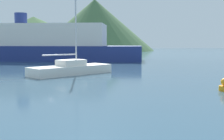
{
  "coord_description": "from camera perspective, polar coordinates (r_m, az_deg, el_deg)",
  "views": [
    {
      "loc": [
        -1.56,
        0.65,
        2.53
      ],
      "look_at": [
        0.33,
        14.0,
        1.2
      ],
      "focal_mm": 45.0,
      "sensor_mm": 36.0,
      "label": 1
    }
  ],
  "objects": [
    {
      "name": "ferry_distant",
      "position": [
        41.97,
        -17.88,
        4.93
      ],
      "size": [
        34.52,
        14.32,
        6.65
      ],
      "rotation": [
        0.0,
        0.0,
        -0.23
      ],
      "color": "navy",
      "rests_on": "ground_plane"
    },
    {
      "name": "hill_west",
      "position": [
        96.86,
        -15.59,
        7.17
      ],
      "size": [
        50.77,
        50.77,
        11.0
      ],
      "color": "#3D6038",
      "rests_on": "ground_plane"
    },
    {
      "name": "sailboat_middle",
      "position": [
        22.55,
        -8.3,
        0.27
      ],
      "size": [
        6.78,
        5.7,
        7.07
      ],
      "rotation": [
        0.0,
        0.0,
        0.62
      ],
      "color": "white",
      "rests_on": "ground_plane"
    },
    {
      "name": "hill_central",
      "position": [
        88.99,
        -3.53,
        9.12
      ],
      "size": [
        37.08,
        37.08,
        15.94
      ],
      "color": "#476B42",
      "rests_on": "ground_plane"
    }
  ]
}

